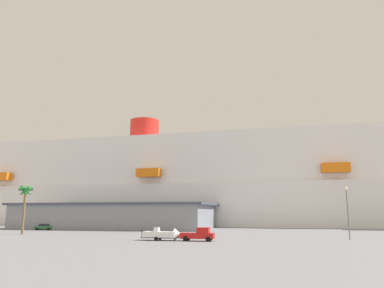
# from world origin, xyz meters

# --- Properties ---
(ground_plane) EXTENTS (600.00, 600.00, 0.00)m
(ground_plane) POSITION_xyz_m (0.00, 30.00, 0.00)
(ground_plane) COLOR gray
(cruise_ship) EXTENTS (297.25, 60.37, 49.95)m
(cruise_ship) POSITION_xyz_m (19.58, 59.01, 13.29)
(cruise_ship) COLOR white
(cruise_ship) RESTS_ON ground_plane
(terminal_building) EXTENTS (58.23, 32.84, 7.17)m
(terminal_building) POSITION_xyz_m (-21.65, 32.54, 3.60)
(terminal_building) COLOR gray
(terminal_building) RESTS_ON ground_plane
(pickup_truck) EXTENTS (5.74, 2.62, 2.20)m
(pickup_truck) POSITION_xyz_m (7.87, -11.16, 1.04)
(pickup_truck) COLOR red
(pickup_truck) RESTS_ON ground_plane
(small_boat_on_trailer) EXTENTS (7.87, 2.62, 2.15)m
(small_boat_on_trailer) POSITION_xyz_m (1.92, -10.70, 0.96)
(small_boat_on_trailer) COLOR #595960
(small_boat_on_trailer) RESTS_ON ground_plane
(palm_tree) EXTENTS (3.32, 3.05, 10.38)m
(palm_tree) POSITION_xyz_m (-31.83, 1.60, 8.41)
(palm_tree) COLOR brown
(palm_tree) RESTS_ON ground_plane
(street_lamp) EXTENTS (0.56, 0.56, 9.07)m
(street_lamp) POSITION_xyz_m (33.37, -4.23, 5.81)
(street_lamp) COLOR slate
(street_lamp) RESTS_ON ground_plane
(parked_car_green_wagon) EXTENTS (4.89, 2.65, 1.58)m
(parked_car_green_wagon) POSITION_xyz_m (-37.58, 20.34, 0.83)
(parked_car_green_wagon) COLOR #2D723F
(parked_car_green_wagon) RESTS_ON ground_plane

